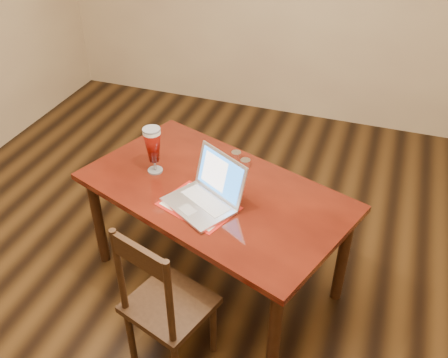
% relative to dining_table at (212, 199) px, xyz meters
% --- Properties ---
extents(ground, '(5.00, 5.00, 0.00)m').
position_rel_dining_table_xyz_m(ground, '(-0.10, -0.17, -0.63)').
color(ground, black).
rests_on(ground, ground).
extents(room_shell, '(4.51, 5.01, 2.71)m').
position_rel_dining_table_xyz_m(room_shell, '(-0.10, -0.17, 1.13)').
color(room_shell, tan).
rests_on(room_shell, ground).
extents(dining_table, '(1.70, 1.30, 0.99)m').
position_rel_dining_table_xyz_m(dining_table, '(0.00, 0.00, 0.00)').
color(dining_table, '#54160B').
rests_on(dining_table, ground).
extents(dining_chair, '(0.49, 0.48, 0.93)m').
position_rel_dining_table_xyz_m(dining_chair, '(-0.01, -0.64, -0.20)').
color(dining_chair, '#321D0E').
rests_on(dining_chair, ground).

